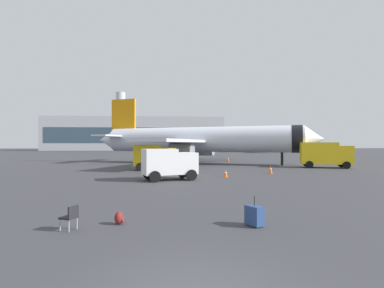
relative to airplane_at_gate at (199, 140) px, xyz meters
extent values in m
cylinder|color=silver|center=(0.22, -0.09, 0.04)|extent=(29.15, 15.07, 3.80)
cone|color=silver|center=(15.16, -6.33, 0.04)|extent=(3.61, 4.26, 3.61)
cone|color=silver|center=(-15.10, 6.31, 0.04)|extent=(4.27, 4.39, 3.42)
cylinder|color=black|center=(13.13, -5.48, 0.04)|extent=(2.79, 4.12, 3.88)
cube|color=silver|center=(2.38, 7.68, -0.26)|extent=(10.59, 16.61, 0.36)
cube|color=silver|center=(-3.79, -7.09, -0.26)|extent=(10.59, 16.61, 0.36)
cylinder|color=gray|center=(1.41, 5.37, -1.56)|extent=(3.80, 3.26, 2.20)
cylinder|color=gray|center=(-2.83, -4.78, -1.56)|extent=(3.80, 3.26, 2.20)
cube|color=orange|center=(-12.24, 5.11, 3.64)|extent=(4.20, 2.03, 6.40)
cube|color=silver|center=(-11.47, 8.26, 0.64)|extent=(4.71, 6.54, 0.24)
cube|color=silver|center=(-13.94, 2.35, 0.64)|extent=(4.71, 6.54, 0.24)
cylinder|color=black|center=(11.29, -4.71, -2.76)|extent=(0.36, 0.36, 1.80)
cylinder|color=black|center=(-0.71, 2.90, -2.76)|extent=(0.44, 0.44, 1.80)
cylinder|color=black|center=(-2.55, -1.53, -2.76)|extent=(0.44, 0.44, 1.80)
cylinder|color=silver|center=(29.11, 60.41, -1.08)|extent=(20.61, 9.19, 2.64)
cone|color=silver|center=(39.78, 56.80, -1.08)|extent=(2.39, 2.91, 2.51)
cone|color=silver|center=(18.17, 64.11, -1.08)|extent=(2.87, 2.97, 2.38)
cylinder|color=black|center=(38.33, 57.29, -1.08)|extent=(1.79, 2.87, 2.70)
cube|color=silver|center=(30.23, 65.90, -1.29)|extent=(6.73, 11.61, 0.25)
cube|color=silver|center=(26.67, 55.36, -1.29)|extent=(6.73, 11.61, 0.25)
cylinder|color=gray|center=(29.68, 64.26, -2.20)|extent=(2.60, 2.16, 1.53)
cylinder|color=gray|center=(27.22, 57.01, -2.20)|extent=(2.60, 2.16, 1.53)
cube|color=red|center=(20.22, 63.42, 1.42)|extent=(2.98, 1.22, 4.45)
cube|color=silver|center=(20.60, 65.64, -0.66)|extent=(3.05, 4.53, 0.17)
cube|color=silver|center=(19.17, 61.43, -0.66)|extent=(3.05, 4.53, 0.17)
cylinder|color=black|center=(37.01, 57.73, -3.03)|extent=(0.25, 0.25, 1.25)
cylinder|color=black|center=(28.33, 62.44, -3.03)|extent=(0.31, 0.31, 1.25)
cylinder|color=black|center=(27.26, 59.28, -3.03)|extent=(0.31, 0.31, 1.25)
cube|color=yellow|center=(-4.62, -10.62, -2.14)|extent=(1.98, 2.42, 2.04)
cube|color=#1E232D|center=(-3.91, -10.51, -1.66)|extent=(0.37, 1.97, 0.84)
cube|color=yellow|center=(-6.99, -10.97, -1.96)|extent=(3.41, 2.63, 2.40)
cylinder|color=black|center=(-4.67, -9.46, -3.21)|extent=(0.92, 0.35, 0.90)
cylinder|color=black|center=(-4.33, -11.74, -3.21)|extent=(0.92, 0.35, 0.90)
cylinder|color=black|center=(-7.99, -9.95, -3.21)|extent=(0.92, 0.35, 0.90)
cylinder|color=black|center=(-7.65, -12.23, -3.21)|extent=(0.92, 0.35, 0.90)
cube|color=yellow|center=(17.31, -9.86, -2.01)|extent=(2.32, 2.79, 2.29)
cube|color=#1E232D|center=(17.99, -10.07, -1.47)|extent=(0.72, 2.09, 0.95)
cube|color=yellow|center=(14.45, -8.96, -1.81)|extent=(4.84, 3.58, 2.70)
cylinder|color=black|center=(17.63, -8.65, -3.21)|extent=(0.92, 0.48, 0.90)
cylinder|color=black|center=(16.88, -11.03, -3.21)|extent=(0.92, 0.48, 0.90)
cylinder|color=black|center=(13.62, -7.40, -3.21)|extent=(0.92, 0.48, 0.90)
cylinder|color=black|center=(12.87, -9.78, -3.21)|extent=(0.92, 0.48, 0.90)
cube|color=white|center=(-3.03, -20.37, -2.27)|extent=(2.29, 2.45, 1.78)
cube|color=#1E232D|center=(-2.32, -20.13, -1.85)|extent=(0.63, 1.74, 0.74)
cube|color=white|center=(-5.12, -21.05, -2.11)|extent=(3.13, 2.72, 2.10)
cylinder|color=black|center=(-3.15, -19.30, -3.21)|extent=(0.92, 0.49, 0.90)
cylinder|color=black|center=(-2.49, -21.30, -3.21)|extent=(0.92, 0.49, 0.90)
cylinder|color=black|center=(-6.07, -20.25, -3.21)|extent=(0.92, 0.49, 0.90)
cylinder|color=black|center=(-5.42, -22.25, -3.21)|extent=(0.92, 0.49, 0.90)
cube|color=#F2590C|center=(5.43, 4.86, -3.64)|extent=(0.44, 0.44, 0.04)
cone|color=#F2590C|center=(5.43, 4.86, -3.24)|extent=(0.36, 0.36, 0.76)
cylinder|color=white|center=(5.43, 4.86, -3.20)|extent=(0.23, 0.23, 0.10)
cube|color=#F2590C|center=(0.75, -18.95, -3.64)|extent=(0.44, 0.44, 0.04)
cone|color=#F2590C|center=(0.75, -18.95, -3.28)|extent=(0.36, 0.36, 0.68)
cylinder|color=white|center=(0.75, -18.95, -3.24)|extent=(0.23, 0.23, 0.10)
cube|color=#F2590C|center=(5.91, -15.91, -3.64)|extent=(0.44, 0.44, 0.04)
cone|color=#F2590C|center=(5.91, -15.91, -3.24)|extent=(0.36, 0.36, 0.76)
cylinder|color=white|center=(5.91, -15.91, -3.20)|extent=(0.23, 0.23, 0.10)
cube|color=navy|center=(-1.07, -35.02, -3.27)|extent=(0.67, 0.75, 0.70)
cylinder|color=black|center=(-1.07, -35.02, -2.74)|extent=(0.02, 0.02, 0.36)
cylinder|color=black|center=(-1.18, -34.83, -3.62)|extent=(0.08, 0.07, 0.08)
cylinder|color=black|center=(-0.96, -35.22, -3.62)|extent=(0.08, 0.07, 0.08)
ellipsoid|color=maroon|center=(-6.07, -34.45, -3.42)|extent=(0.32, 0.40, 0.48)
ellipsoid|color=maroon|center=(-5.93, -34.45, -3.49)|extent=(0.12, 0.28, 0.24)
cube|color=black|center=(-7.68, -35.11, -3.22)|extent=(0.64, 0.64, 0.06)
cube|color=black|center=(-7.49, -35.20, -3.00)|extent=(0.25, 0.46, 0.40)
cylinder|color=#999EA5|center=(-7.93, -35.20, -3.44)|extent=(0.04, 0.04, 0.44)
cylinder|color=#999EA5|center=(-7.77, -34.85, -3.44)|extent=(0.04, 0.04, 0.44)
cylinder|color=#999EA5|center=(-7.59, -35.36, -3.44)|extent=(0.04, 0.04, 0.44)
cylinder|color=#999EA5|center=(-7.43, -35.01, -3.44)|extent=(0.04, 0.04, 0.44)
cube|color=#B2B2B7|center=(-21.58, 98.21, 4.05)|extent=(82.28, 17.08, 15.41)
cube|color=#334756|center=(-21.58, 89.62, 3.28)|extent=(78.16, 0.10, 6.94)
cylinder|color=#B2B2B7|center=(-28.59, 98.21, 17.76)|extent=(4.40, 4.40, 12.00)
camera|label=1|loc=(-4.07, -45.82, -0.65)|focal=28.09mm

